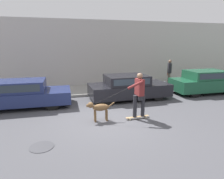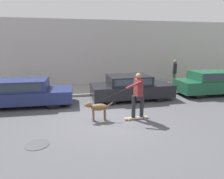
{
  "view_description": "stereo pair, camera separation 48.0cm",
  "coord_description": "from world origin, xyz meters",
  "views": [
    {
      "loc": [
        -1.88,
        -6.93,
        2.86
      ],
      "look_at": [
        0.32,
        0.94,
        0.95
      ],
      "focal_mm": 32.0,
      "sensor_mm": 36.0,
      "label": 1
    },
    {
      "loc": [
        -1.41,
        -7.04,
        2.86
      ],
      "look_at": [
        0.32,
        0.94,
        0.95
      ],
      "focal_mm": 32.0,
      "sensor_mm": 36.0,
      "label": 2
    }
  ],
  "objects": [
    {
      "name": "parked_car_0",
      "position": [
        -3.5,
        2.54,
        0.62
      ],
      "size": [
        4.35,
        1.82,
        1.24
      ],
      "rotation": [
        0.0,
        0.0,
        -0.04
      ],
      "color": "black",
      "rests_on": "ground_plane"
    },
    {
      "name": "ground_plane",
      "position": [
        0.0,
        0.0,
        0.0
      ],
      "size": [
        36.0,
        36.0,
        0.0
      ],
      "primitive_type": "plane",
      "color": "#47474C"
    },
    {
      "name": "fire_hydrant",
      "position": [
        4.23,
        3.33,
        0.36
      ],
      "size": [
        0.18,
        0.18,
        0.68
      ],
      "color": "#4C5156",
      "rests_on": "ground_plane"
    },
    {
      "name": "back_wall",
      "position": [
        0.0,
        6.34,
        2.16
      ],
      "size": [
        32.0,
        0.3,
        4.32
      ],
      "color": "#B2ADA8",
      "rests_on": "ground_plane"
    },
    {
      "name": "pedestrian_with_bag",
      "position": [
        5.09,
        4.31,
        1.08
      ],
      "size": [
        0.31,
        0.6,
        1.69
      ],
      "rotation": [
        0.0,
        0.0,
        -0.34
      ],
      "color": "brown",
      "rests_on": "sidewalk_curb"
    },
    {
      "name": "manhole_cover",
      "position": [
        -2.41,
        -1.48,
        0.01
      ],
      "size": [
        0.68,
        0.68,
        0.01
      ],
      "color": "#38383D",
      "rests_on": "ground_plane"
    },
    {
      "name": "dog",
      "position": [
        -0.45,
        -0.03,
        0.51
      ],
      "size": [
        1.06,
        0.28,
        0.76
      ],
      "rotation": [
        0.0,
        0.0,
        3.11
      ],
      "color": "brown",
      "rests_on": "ground_plane"
    },
    {
      "name": "parked_car_1",
      "position": [
        1.67,
        2.53,
        0.61
      ],
      "size": [
        4.13,
        1.78,
        1.26
      ],
      "rotation": [
        0.0,
        0.0,
        0.01
      ],
      "color": "black",
      "rests_on": "ground_plane"
    },
    {
      "name": "sidewalk_curb",
      "position": [
        0.0,
        4.88,
        0.07
      ],
      "size": [
        30.0,
        2.59,
        0.13
      ],
      "color": "gray",
      "rests_on": "ground_plane"
    },
    {
      "name": "parked_car_2",
      "position": [
        6.5,
        2.53,
        0.65
      ],
      "size": [
        4.21,
        1.77,
        1.33
      ],
      "rotation": [
        0.0,
        0.0,
        -0.03
      ],
      "color": "black",
      "rests_on": "ground_plane"
    },
    {
      "name": "skateboarder",
      "position": [
        1.06,
        -0.19,
        1.02
      ],
      "size": [
        2.27,
        0.61,
        1.78
      ],
      "rotation": [
        0.0,
        0.0,
        3.19
      ],
      "color": "beige",
      "rests_on": "ground_plane"
    }
  ]
}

